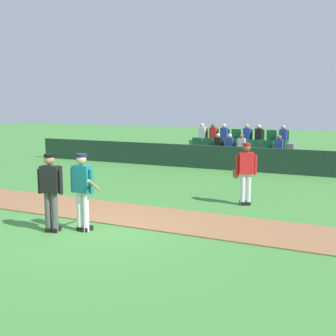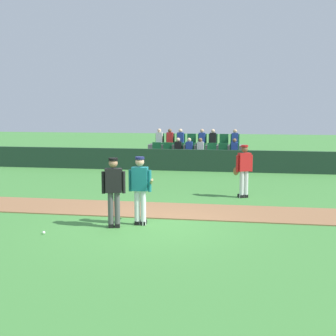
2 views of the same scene
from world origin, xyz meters
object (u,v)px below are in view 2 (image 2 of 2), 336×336
runner_red_jersey (244,169)px  baseball (44,233)px  batter_teal_jersey (140,188)px  umpire_home_plate (114,188)px

runner_red_jersey → baseball: bearing=-131.7°
runner_red_jersey → baseball: runner_red_jersey is taller
batter_teal_jersey → baseball: batter_teal_jersey is taller
umpire_home_plate → baseball: umpire_home_plate is taller
runner_red_jersey → umpire_home_plate: bearing=-126.1°
batter_teal_jersey → umpire_home_plate: size_ratio=1.00×
umpire_home_plate → baseball: (-1.48, -0.88, -0.96)m
baseball → batter_teal_jersey: bearing=30.4°
runner_red_jersey → baseball: 7.08m
batter_teal_jersey → runner_red_jersey: size_ratio=1.00×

